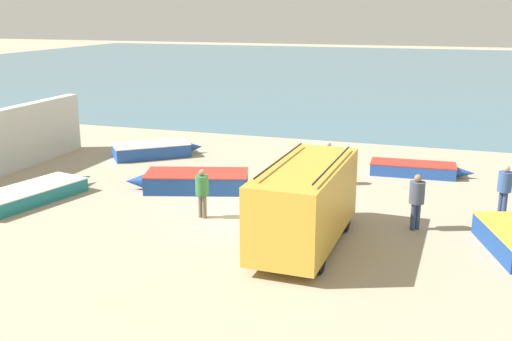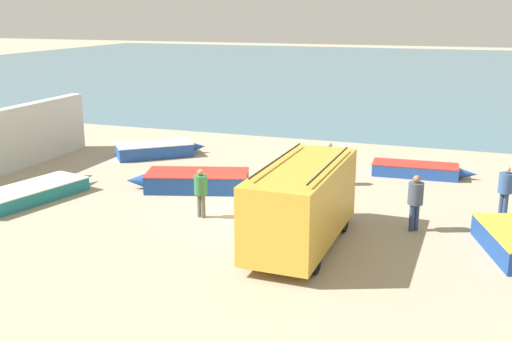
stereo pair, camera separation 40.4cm
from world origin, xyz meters
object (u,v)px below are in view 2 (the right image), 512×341
fisherman_1 (201,189)px  fisherman_2 (415,198)px  parked_van (302,202)px  fishing_rowboat_3 (31,193)px  fishing_rowboat_2 (157,150)px  fishing_rowboat_1 (193,181)px  fishing_rowboat_0 (418,170)px  fisherman_3 (505,187)px  fisherman_0 (329,160)px

fisherman_1 → fisherman_2: 6.70m
parked_van → fishing_rowboat_3: size_ratio=1.03×
fishing_rowboat_2 → fisherman_2: fisherman_2 is taller
fishing_rowboat_1 → fishing_rowboat_2: 5.78m
parked_van → fishing_rowboat_1: bearing=54.3°
fishing_rowboat_0 → fisherman_2: bearing=-89.3°
fishing_rowboat_2 → fishing_rowboat_3: fishing_rowboat_2 is taller
fisherman_3 → fisherman_1: bearing=-19.5°
fishing_rowboat_1 → fishing_rowboat_3: fishing_rowboat_1 is taller
fishing_rowboat_0 → fishing_rowboat_1: fishing_rowboat_1 is taller
fisherman_0 → fisherman_1: (-3.06, -5.06, -0.03)m
fishing_rowboat_2 → fisherman_3: 15.16m
fisherman_2 → fishing_rowboat_0: bearing=-42.0°
parked_van → fisherman_1: parked_van is taller
fishing_rowboat_3 → fisherman_3: 16.13m
parked_van → fishing_rowboat_1: size_ratio=1.14×
fishing_rowboat_0 → fisherman_0: size_ratio=2.48×
fishing_rowboat_2 → fisherman_0: size_ratio=2.31×
fishing_rowboat_2 → fishing_rowboat_3: (-1.05, -7.33, -0.05)m
fisherman_0 → fishing_rowboat_0: bearing=-69.8°
parked_van → fishing_rowboat_2: parked_van is taller
fisherman_0 → fisherman_2: (3.56, -4.02, 0.05)m
fishing_rowboat_1 → fishing_rowboat_2: (-3.85, 4.30, -0.03)m
fishing_rowboat_3 → fisherman_0: size_ratio=3.11×
fishing_rowboat_3 → fishing_rowboat_2: bearing=5.3°
fishing_rowboat_3 → fisherman_3: bearing=-63.8°
fisherman_2 → fishing_rowboat_3: bearing=50.3°
fishing_rowboat_0 → fishing_rowboat_3: (-12.71, -7.78, 0.00)m
fisherman_3 → fishing_rowboat_1: bearing=-36.2°
fisherman_1 → fisherman_0: bearing=-13.2°
fisherman_3 → fishing_rowboat_0: bearing=-93.6°
fisherman_0 → fishing_rowboat_2: bearing=59.3°
fisherman_0 → fishing_rowboat_3: bearing=101.8°
parked_van → fisherman_0: (-0.65, 6.35, -0.31)m
fishing_rowboat_0 → fisherman_2: size_ratio=2.37×
fisherman_1 → fishing_rowboat_3: bearing=110.4°
fishing_rowboat_0 → fisherman_3: (3.01, -4.24, 0.77)m
fishing_rowboat_2 → fishing_rowboat_3: 7.40m
fishing_rowboat_1 → fisherman_0: 5.21m
fisherman_1 → fisherman_3: fisherman_3 is taller
parked_van → fisherman_3: (5.53, 4.55, -0.29)m
fishing_rowboat_1 → fishing_rowboat_3: size_ratio=0.91×
fishing_rowboat_0 → fishing_rowboat_3: 14.90m
fishing_rowboat_1 → fishing_rowboat_2: size_ratio=1.22×
fishing_rowboat_2 → fishing_rowboat_0: bearing=-37.0°
fisherman_3 → parked_van: bearing=0.5°
fisherman_2 → fisherman_0: bearing=-3.9°
fisherman_0 → fisherman_1: 5.91m
fishing_rowboat_0 → fishing_rowboat_3: bearing=-151.2°
parked_van → fishing_rowboat_0: 9.21m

